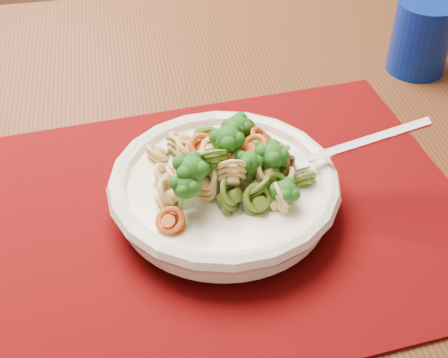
# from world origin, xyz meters

# --- Properties ---
(dining_table) EXTENTS (1.49, 1.25, 0.74)m
(dining_table) POSITION_xyz_m (0.50, -0.60, 0.63)
(dining_table) COLOR #572E18
(dining_table) RESTS_ON ground
(placemat) EXTENTS (0.61, 0.57, 0.00)m
(placemat) POSITION_xyz_m (0.58, -0.69, 0.74)
(placemat) COLOR #590306
(placemat) RESTS_ON dining_table
(pasta_bowl) EXTENTS (0.23, 0.23, 0.04)m
(pasta_bowl) POSITION_xyz_m (0.58, -0.69, 0.77)
(pasta_bowl) COLOR white
(pasta_bowl) RESTS_ON placemat
(pasta_broccoli_heap) EXTENTS (0.20, 0.20, 0.06)m
(pasta_broccoli_heap) POSITION_xyz_m (0.58, -0.69, 0.79)
(pasta_broccoli_heap) COLOR #E7C072
(pasta_broccoli_heap) RESTS_ON pasta_bowl
(fork) EXTENTS (0.18, 0.08, 0.08)m
(fork) POSITION_xyz_m (0.65, -0.65, 0.78)
(fork) COLOR silver
(fork) RESTS_ON pasta_bowl
(tumbler) EXTENTS (0.08, 0.08, 0.10)m
(tumbler) POSITION_xyz_m (0.77, -0.36, 0.78)
(tumbler) COLOR navy
(tumbler) RESTS_ON dining_table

